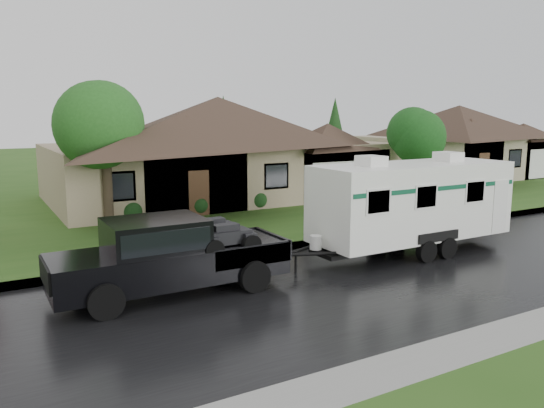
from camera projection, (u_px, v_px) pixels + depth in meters
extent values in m
plane|color=#2E571B|center=(337.00, 261.00, 17.48)|extent=(140.00, 140.00, 0.00)
cube|color=black|center=(378.00, 277.00, 15.76)|extent=(140.00, 8.00, 0.01)
cube|color=gray|center=(301.00, 244.00, 19.39)|extent=(140.00, 0.50, 0.15)
cube|color=#2E571B|center=(180.00, 198.00, 30.31)|extent=(140.00, 26.00, 0.15)
cube|color=#998768|center=(219.00, 170.00, 30.17)|extent=(18.00, 10.00, 3.00)
pyramid|color=#39281F|center=(218.00, 97.00, 29.48)|extent=(19.44, 10.80, 2.60)
cube|color=#998768|center=(327.00, 172.00, 30.26)|extent=(5.76, 4.00, 2.70)
cube|color=tan|center=(457.00, 156.00, 40.37)|extent=(14.00, 9.00, 3.00)
pyramid|color=#39281F|center=(460.00, 105.00, 39.73)|extent=(15.12, 9.72, 2.30)
cube|color=tan|center=(521.00, 158.00, 40.30)|extent=(4.48, 4.00, 2.70)
cylinder|color=#382B1E|center=(108.00, 194.00, 22.27)|extent=(0.41, 0.41, 2.62)
sphere|color=#2A6E23|center=(104.00, 125.00, 21.79)|extent=(3.62, 3.62, 3.62)
cylinder|color=#382B1E|center=(411.00, 181.00, 28.51)|extent=(0.37, 0.37, 2.17)
sphere|color=#1E5B1D|center=(413.00, 137.00, 28.11)|extent=(2.99, 2.99, 2.99)
sphere|color=#143814|center=(131.00, 210.00, 23.23)|extent=(1.00, 1.00, 1.00)
sphere|color=#143814|center=(198.00, 204.00, 24.77)|extent=(1.00, 1.00, 1.00)
sphere|color=#143814|center=(258.00, 199.00, 26.31)|extent=(1.00, 1.00, 1.00)
sphere|color=#143814|center=(311.00, 194.00, 27.85)|extent=(1.00, 1.00, 1.00)
sphere|color=#143814|center=(358.00, 190.00, 29.39)|extent=(1.00, 1.00, 1.00)
cube|color=black|center=(171.00, 264.00, 14.24)|extent=(6.25, 2.08, 0.90)
cube|color=black|center=(82.00, 266.00, 13.08)|extent=(1.67, 2.03, 0.36)
cube|color=black|center=(155.00, 236.00, 13.90)|extent=(2.50, 1.96, 0.94)
cube|color=black|center=(155.00, 235.00, 13.90)|extent=(2.29, 2.00, 0.57)
cube|color=black|center=(237.00, 247.00, 15.17)|extent=(2.29, 1.98, 0.06)
cylinder|color=black|center=(106.00, 301.00, 12.46)|extent=(0.87, 0.33, 0.87)
cylinder|color=black|center=(88.00, 278.00, 14.21)|extent=(0.87, 0.33, 0.87)
cylinder|color=black|center=(254.00, 276.00, 14.40)|extent=(0.87, 0.33, 0.87)
cylinder|color=black|center=(223.00, 259.00, 16.14)|extent=(0.87, 0.33, 0.87)
cube|color=white|center=(412.00, 200.00, 18.32)|extent=(7.29, 2.50, 2.55)
cube|color=black|center=(410.00, 240.00, 18.56)|extent=(7.70, 1.25, 0.15)
cube|color=#0B4D30|center=(413.00, 184.00, 18.23)|extent=(7.14, 2.52, 0.15)
cube|color=white|center=(371.00, 161.00, 17.16)|extent=(0.73, 0.83, 0.33)
cube|color=white|center=(448.00, 157.00, 18.89)|extent=(0.73, 0.83, 0.33)
cylinder|color=black|center=(426.00, 251.00, 17.29)|extent=(0.73, 0.25, 0.73)
cylinder|color=black|center=(376.00, 236.00, 19.39)|extent=(0.73, 0.25, 0.73)
cylinder|color=black|center=(447.00, 248.00, 17.74)|extent=(0.73, 0.25, 0.73)
cylinder|color=black|center=(396.00, 234.00, 19.85)|extent=(0.73, 0.25, 0.73)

